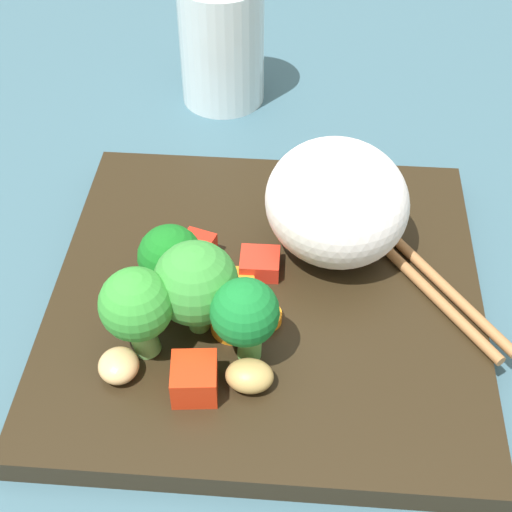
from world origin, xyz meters
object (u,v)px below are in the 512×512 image
at_px(square_plate, 267,298).
at_px(carrot_slice_1, 236,283).
at_px(broccoli_floret_0, 137,307).
at_px(rice_mound, 337,202).
at_px(chopstick_pair, 396,249).
at_px(drinking_glass, 222,43).

relative_size(square_plate, carrot_slice_1, 10.96).
xyz_separation_m(broccoli_floret_0, carrot_slice_1, (-0.05, 0.05, -0.03)).
bearing_deg(square_plate, carrot_slice_1, -91.37).
distance_m(rice_mound, broccoli_floret_0, 0.15).
height_order(broccoli_floret_0, chopstick_pair, broccoli_floret_0).
bearing_deg(rice_mound, square_plate, -44.82).
bearing_deg(rice_mound, drinking_glass, -155.06).
xyz_separation_m(rice_mound, chopstick_pair, (0.00, 0.04, -0.04)).
bearing_deg(square_plate, drinking_glass, -167.79).
distance_m(rice_mound, carrot_slice_1, 0.08).
height_order(carrot_slice_1, chopstick_pair, same).
bearing_deg(carrot_slice_1, drinking_glass, -172.31).
distance_m(square_plate, rice_mound, 0.08).
height_order(carrot_slice_1, drinking_glass, drinking_glass).
bearing_deg(broccoli_floret_0, drinking_glass, 176.75).
bearing_deg(rice_mound, carrot_slice_1, -56.12).
bearing_deg(rice_mound, chopstick_pair, 86.34).
xyz_separation_m(broccoli_floret_0, drinking_glass, (-0.31, 0.02, -0.00)).
bearing_deg(square_plate, chopstick_pair, 115.06).
bearing_deg(broccoli_floret_0, carrot_slice_1, 136.85).
relative_size(broccoli_floret_0, carrot_slice_1, 2.47).
bearing_deg(square_plate, broccoli_floret_0, -52.95).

